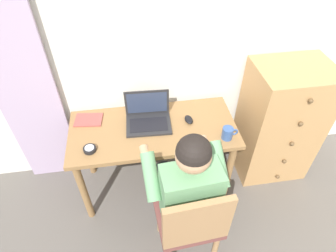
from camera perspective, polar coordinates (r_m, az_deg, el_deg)
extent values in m
cube|color=silver|center=(2.21, 3.00, 17.11)|extent=(4.80, 0.05, 2.50)
cube|color=#B29EBC|center=(2.30, -27.89, 9.75)|extent=(0.45, 0.03, 2.27)
cube|color=olive|center=(2.20, -2.98, -0.72)|extent=(1.27, 0.58, 0.03)
cylinder|color=olive|center=(2.36, -16.37, -12.43)|extent=(0.06, 0.06, 0.68)
cylinder|color=olive|center=(2.42, 11.90, -9.13)|extent=(0.06, 0.06, 0.68)
cylinder|color=olive|center=(2.65, -15.83, -4.08)|extent=(0.06, 0.06, 0.68)
cylinder|color=olive|center=(2.71, 8.93, -1.38)|extent=(0.06, 0.06, 0.68)
cube|color=tan|center=(2.65, 21.12, 0.58)|extent=(0.60, 0.47, 1.09)
sphere|color=brown|center=(2.82, 20.95, -9.40)|extent=(0.04, 0.04, 0.04)
sphere|color=brown|center=(2.66, 22.12, -6.52)|extent=(0.04, 0.04, 0.04)
sphere|color=brown|center=(2.50, 23.42, -3.27)|extent=(0.04, 0.04, 0.04)
sphere|color=brown|center=(2.36, 24.88, 0.39)|extent=(0.04, 0.04, 0.04)
sphere|color=brown|center=(2.23, 26.51, 4.48)|extent=(0.04, 0.04, 0.04)
cube|color=brown|center=(2.06, 3.90, -17.46)|extent=(0.44, 0.43, 0.05)
cube|color=#9E754C|center=(1.78, 5.90, -18.71)|extent=(0.42, 0.07, 0.42)
cylinder|color=#9E754C|center=(2.37, 6.70, -15.97)|extent=(0.04, 0.04, 0.41)
cylinder|color=#9E754C|center=(2.32, -1.73, -17.64)|extent=(0.04, 0.04, 0.41)
cylinder|color=#9E754C|center=(2.24, 9.34, -22.81)|extent=(0.04, 0.04, 0.41)
cylinder|color=#33384C|center=(2.15, 4.77, -11.39)|extent=(0.16, 0.41, 0.14)
cylinder|color=#33384C|center=(2.12, -0.01, -12.29)|extent=(0.16, 0.41, 0.14)
cylinder|color=#33384C|center=(2.45, 3.15, -10.86)|extent=(0.11, 0.11, 0.48)
cylinder|color=#33384C|center=(2.43, -1.04, -11.62)|extent=(0.11, 0.11, 0.48)
cube|color=#609366|center=(1.82, 4.45, -13.53)|extent=(0.37, 0.22, 0.46)
cylinder|color=#609366|center=(1.88, 10.01, -7.52)|extent=(0.11, 0.30, 0.25)
cylinder|color=#609366|center=(1.80, -3.42, -9.98)|extent=(0.11, 0.30, 0.25)
cylinder|color=tan|center=(2.08, 7.80, -5.20)|extent=(0.09, 0.27, 0.11)
cylinder|color=tan|center=(2.00, -4.29, -7.27)|extent=(0.09, 0.27, 0.11)
sphere|color=tan|center=(1.54, 5.06, -5.91)|extent=(0.20, 0.20, 0.20)
sphere|color=black|center=(1.52, 5.13, -5.17)|extent=(0.20, 0.20, 0.20)
cube|color=#232326|center=(2.21, -3.87, 0.27)|extent=(0.35, 0.26, 0.02)
cube|color=black|center=(2.19, -3.87, 0.29)|extent=(0.29, 0.17, 0.00)
cube|color=#232326|center=(2.22, -4.20, 4.71)|extent=(0.34, 0.03, 0.22)
cube|color=#2D3851|center=(2.22, -4.19, 4.61)|extent=(0.31, 0.02, 0.18)
ellipsoid|color=black|center=(2.24, 4.17, 1.29)|extent=(0.07, 0.11, 0.03)
cylinder|color=black|center=(2.09, -15.29, -4.48)|extent=(0.09, 0.09, 0.03)
cylinder|color=silver|center=(2.08, -15.37, -4.19)|extent=(0.06, 0.06, 0.00)
cube|color=#994742|center=(2.33, -15.50, 1.20)|extent=(0.23, 0.17, 0.01)
cylinder|color=#33518C|center=(2.12, 11.72, -1.42)|extent=(0.08, 0.08, 0.09)
torus|color=#33518C|center=(2.14, 13.06, -1.17)|extent=(0.06, 0.01, 0.06)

